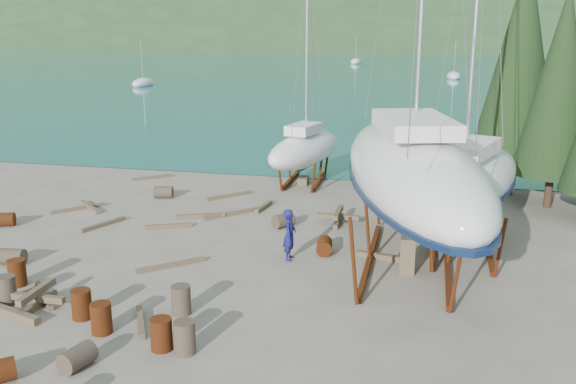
% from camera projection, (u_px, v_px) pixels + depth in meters
% --- Properties ---
extents(ground, '(600.00, 600.00, 0.00)m').
position_uv_depth(ground, '(204.00, 284.00, 21.10)').
color(ground, '#625C4E').
rests_on(ground, ground).
extents(bay_water, '(700.00, 700.00, 0.00)m').
position_uv_depth(bay_water, '(420.00, 37.00, 317.97)').
color(bay_water, '#186779').
rests_on(bay_water, ground).
extents(far_hill, '(800.00, 360.00, 110.00)m').
position_uv_depth(far_hill, '(421.00, 37.00, 322.68)').
color(far_hill, '#1E3219').
rests_on(far_hill, ground).
extents(far_house_left, '(6.60, 5.60, 5.60)m').
position_uv_depth(far_house_left, '(228.00, 37.00, 212.01)').
color(far_house_left, beige).
rests_on(far_house_left, ground).
extents(far_house_center, '(6.60, 5.60, 5.60)m').
position_uv_depth(far_house_center, '(348.00, 38.00, 203.60)').
color(far_house_center, beige).
rests_on(far_house_center, ground).
extents(far_house_right, '(6.60, 5.60, 5.60)m').
position_uv_depth(far_house_right, '(513.00, 38.00, 193.10)').
color(far_house_right, beige).
rests_on(far_house_right, ground).
extents(cypress_near_right, '(3.60, 3.60, 10.00)m').
position_uv_depth(cypress_near_right, '(561.00, 81.00, 28.27)').
color(cypress_near_right, black).
rests_on(cypress_near_right, ground).
extents(cypress_back_left, '(4.14, 4.14, 11.50)m').
position_uv_depth(cypress_back_left, '(521.00, 58.00, 30.25)').
color(cypress_back_left, black).
rests_on(cypress_back_left, ground).
extents(moored_boat_left, '(2.00, 5.00, 6.05)m').
position_uv_depth(moored_boat_left, '(143.00, 83.00, 83.85)').
color(moored_boat_left, silver).
rests_on(moored_boat_left, ground).
extents(moored_boat_mid, '(2.00, 5.00, 6.05)m').
position_uv_depth(moored_boat_mid, '(454.00, 76.00, 94.29)').
color(moored_boat_mid, silver).
rests_on(moored_boat_mid, ground).
extents(moored_boat_far, '(2.00, 5.00, 6.05)m').
position_uv_depth(moored_boat_far, '(356.00, 62.00, 126.35)').
color(moored_boat_far, silver).
rests_on(moored_boat_far, ground).
extents(large_sailboat_near, '(7.21, 13.88, 20.98)m').
position_uv_depth(large_sailboat_near, '(413.00, 172.00, 21.89)').
color(large_sailboat_near, silver).
rests_on(large_sailboat_near, ground).
extents(large_sailboat_far, '(6.11, 10.37, 15.79)m').
position_uv_depth(large_sailboat_far, '(465.00, 182.00, 23.76)').
color(large_sailboat_far, silver).
rests_on(large_sailboat_far, ground).
extents(small_sailboat_shore, '(3.94, 7.38, 11.27)m').
position_uv_depth(small_sailboat_shore, '(305.00, 149.00, 33.66)').
color(small_sailboat_shore, silver).
rests_on(small_sailboat_shore, ground).
extents(worker, '(0.46, 0.70, 1.89)m').
position_uv_depth(worker, '(290.00, 235.00, 23.04)').
color(worker, '#121352').
rests_on(worker, ground).
extents(drum_1, '(0.80, 1.00, 0.58)m').
position_uv_depth(drum_1, '(77.00, 358.00, 15.94)').
color(drum_1, '#2D2823').
rests_on(drum_1, ground).
extents(drum_2, '(1.03, 0.85, 0.58)m').
position_uv_depth(drum_2, '(4.00, 220.00, 26.95)').
color(drum_2, '#5F2910').
rests_on(drum_2, ground).
extents(drum_5, '(0.58, 0.58, 0.88)m').
position_uv_depth(drum_5, '(181.00, 300.00, 18.87)').
color(drum_5, '#2D2823').
rests_on(drum_5, ground).
extents(drum_6, '(0.69, 0.95, 0.58)m').
position_uv_depth(drum_6, '(324.00, 246.00, 23.81)').
color(drum_6, '#5F2910').
rests_on(drum_6, ground).
extents(drum_7, '(0.58, 0.58, 0.88)m').
position_uv_depth(drum_7, '(161.00, 334.00, 16.82)').
color(drum_7, '#5F2910').
rests_on(drum_7, ground).
extents(drum_8, '(0.58, 0.58, 0.88)m').
position_uv_depth(drum_8, '(17.00, 273.00, 20.90)').
color(drum_8, '#5F2910').
rests_on(drum_8, ground).
extents(drum_9, '(0.97, 0.72, 0.58)m').
position_uv_depth(drum_9, '(164.00, 192.00, 31.24)').
color(drum_9, '#2D2823').
rests_on(drum_9, ground).
extents(drum_10, '(0.58, 0.58, 0.88)m').
position_uv_depth(drum_10, '(101.00, 318.00, 17.71)').
color(drum_10, '#5F2910').
rests_on(drum_10, ground).
extents(drum_11, '(1.00, 1.05, 0.58)m').
position_uv_depth(drum_11, '(284.00, 221.00, 26.82)').
color(drum_11, '#2D2823').
rests_on(drum_11, ground).
extents(drum_14, '(0.58, 0.58, 0.88)m').
position_uv_depth(drum_14, '(82.00, 304.00, 18.58)').
color(drum_14, '#5F2910').
rests_on(drum_14, ground).
extents(drum_15, '(0.93, 0.66, 0.58)m').
position_uv_depth(drum_15, '(12.00, 256.00, 22.75)').
color(drum_15, '#2D2823').
rests_on(drum_15, ground).
extents(drum_16, '(0.58, 0.58, 0.88)m').
position_uv_depth(drum_16, '(6.00, 290.00, 19.58)').
color(drum_16, '#2D2823').
rests_on(drum_16, ground).
extents(drum_17, '(0.58, 0.58, 0.88)m').
position_uv_depth(drum_17, '(185.00, 337.00, 16.64)').
color(drum_17, '#2D2823').
rests_on(drum_17, ground).
extents(timber_0, '(1.78, 1.58, 0.14)m').
position_uv_depth(timber_0, '(152.00, 177.00, 35.10)').
color(timber_0, brown).
rests_on(timber_0, ground).
extents(timber_1, '(1.70, 0.52, 0.19)m').
position_uv_depth(timber_1, '(379.00, 256.00, 23.30)').
color(timber_1, brown).
rests_on(timber_1, ground).
extents(timber_2, '(1.75, 1.58, 0.19)m').
position_uv_depth(timber_2, '(90.00, 207.00, 29.47)').
color(timber_2, brown).
rests_on(timber_2, ground).
extents(timber_3, '(1.84, 1.95, 0.15)m').
position_uv_depth(timber_3, '(43.00, 294.00, 20.18)').
color(timber_3, brown).
rests_on(timber_3, ground).
extents(timber_4, '(1.82, 0.96, 0.17)m').
position_uv_depth(timber_4, '(168.00, 226.00, 26.75)').
color(timber_4, brown).
rests_on(timber_4, ground).
extents(timber_6, '(0.41, 1.74, 0.19)m').
position_uv_depth(timber_6, '(264.00, 207.00, 29.47)').
color(timber_6, brown).
rests_on(timber_6, ground).
extents(timber_7, '(1.03, 1.77, 0.17)m').
position_uv_depth(timber_7, '(140.00, 322.00, 18.26)').
color(timber_7, brown).
rests_on(timber_7, ground).
extents(timber_8, '(2.03, 0.97, 0.19)m').
position_uv_depth(timber_8, '(201.00, 216.00, 28.11)').
color(timber_8, brown).
rests_on(timber_8, ground).
extents(timber_9, '(1.79, 1.87, 0.15)m').
position_uv_depth(timber_9, '(229.00, 196.00, 31.44)').
color(timber_9, brown).
rests_on(timber_9, ground).
extents(timber_10, '(2.14, 2.18, 0.16)m').
position_uv_depth(timber_10, '(233.00, 213.00, 28.54)').
color(timber_10, brown).
rests_on(timber_10, ground).
extents(timber_11, '(1.98, 1.81, 0.15)m').
position_uv_depth(timber_11, '(171.00, 265.00, 22.54)').
color(timber_11, brown).
rests_on(timber_11, ground).
extents(timber_12, '(1.19, 1.90, 0.17)m').
position_uv_depth(timber_12, '(14.00, 297.00, 19.90)').
color(timber_12, brown).
rests_on(timber_12, ground).
extents(timber_15, '(1.80, 1.95, 0.15)m').
position_uv_depth(timber_15, '(79.00, 208.00, 29.34)').
color(timber_15, brown).
rests_on(timber_15, ground).
extents(timber_16, '(2.73, 1.07, 0.23)m').
position_uv_depth(timber_16, '(6.00, 311.00, 18.89)').
color(timber_16, brown).
rests_on(timber_16, ground).
extents(timber_17, '(1.05, 2.13, 0.16)m').
position_uv_depth(timber_17, '(103.00, 224.00, 27.00)').
color(timber_17, brown).
rests_on(timber_17, ground).
extents(timber_pile_fore, '(1.80, 1.80, 0.60)m').
position_uv_depth(timber_pile_fore, '(37.00, 298.00, 19.34)').
color(timber_pile_fore, brown).
rests_on(timber_pile_fore, ground).
extents(timber_pile_aft, '(1.80, 1.80, 0.60)m').
position_uv_depth(timber_pile_aft, '(338.00, 217.00, 27.29)').
color(timber_pile_aft, brown).
rests_on(timber_pile_aft, ground).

